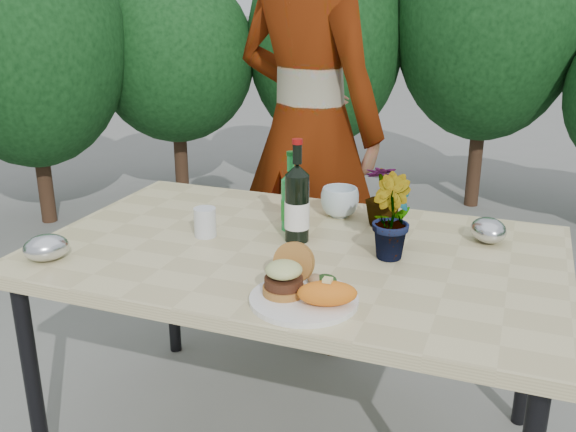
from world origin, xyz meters
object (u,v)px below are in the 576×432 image
(patio_table, at_px, (297,265))
(dinner_plate, at_px, (304,300))
(wine_bottle, at_px, (297,204))
(person, at_px, (308,128))

(patio_table, xyz_separation_m, dinner_plate, (0.14, -0.34, 0.06))
(wine_bottle, distance_m, person, 0.75)
(dinner_plate, bearing_deg, patio_table, 112.53)
(patio_table, relative_size, person, 0.83)
(wine_bottle, relative_size, person, 0.17)
(dinner_plate, distance_m, wine_bottle, 0.45)
(dinner_plate, height_order, wine_bottle, wine_bottle)
(dinner_plate, relative_size, wine_bottle, 0.85)
(person, bearing_deg, dinner_plate, 126.06)
(dinner_plate, height_order, person, person)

